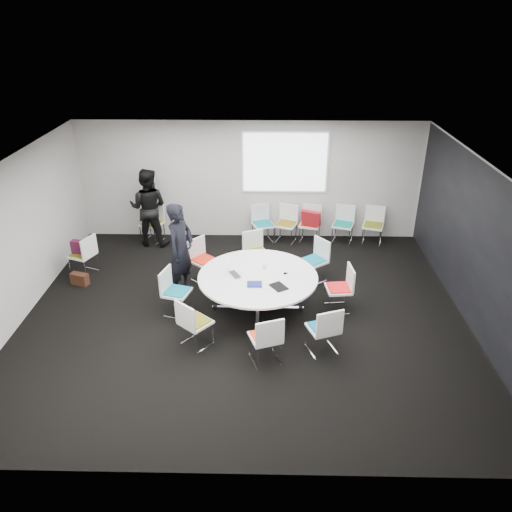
{
  "coord_description": "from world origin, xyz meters",
  "views": [
    {
      "loc": [
        0.37,
        -7.7,
        5.12
      ],
      "look_at": [
        0.2,
        0.4,
        1.0
      ],
      "focal_mm": 35.0,
      "sensor_mm": 36.0,
      "label": 1
    }
  ],
  "objects_px": {
    "chair_ring_b": "(314,268)",
    "chair_ring_g": "(266,347)",
    "person_main": "(181,250)",
    "chair_person_back": "(153,230)",
    "maroon_bag": "(81,247)",
    "chair_back_b": "(286,231)",
    "chair_back_e": "(372,232)",
    "cup": "(264,266)",
    "chair_back_a": "(263,231)",
    "chair_ring_f": "(195,331)",
    "chair_ring_a": "(338,297)",
    "chair_ring_d": "(204,268)",
    "chair_ring_h": "(323,337)",
    "laptop": "(237,274)",
    "chair_back_d": "(342,231)",
    "chair_ring_c": "(256,260)",
    "chair_ring_e": "(177,300)",
    "brown_bag": "(80,279)",
    "chair_spare_left": "(84,262)",
    "conference_table": "(258,285)",
    "chair_back_c": "(310,231)",
    "person_back": "(148,207)"
  },
  "relations": [
    {
      "from": "chair_ring_f",
      "to": "person_back",
      "type": "relative_size",
      "value": 0.48
    },
    {
      "from": "chair_ring_h",
      "to": "chair_back_e",
      "type": "height_order",
      "value": "same"
    },
    {
      "from": "chair_ring_a",
      "to": "chair_ring_d",
      "type": "relative_size",
      "value": 1.0
    },
    {
      "from": "chair_ring_b",
      "to": "chair_person_back",
      "type": "xyz_separation_m",
      "value": [
        -3.7,
        1.84,
        0.0
      ]
    },
    {
      "from": "chair_ring_a",
      "to": "chair_back_b",
      "type": "relative_size",
      "value": 1.0
    },
    {
      "from": "chair_ring_f",
      "to": "chair_back_e",
      "type": "distance_m",
      "value": 5.48
    },
    {
      "from": "brown_bag",
      "to": "person_main",
      "type": "bearing_deg",
      "value": -7.13
    },
    {
      "from": "chair_back_b",
      "to": "chair_person_back",
      "type": "xyz_separation_m",
      "value": [
        -3.18,
        -0.02,
        0.0
      ]
    },
    {
      "from": "chair_person_back",
      "to": "maroon_bag",
      "type": "distance_m",
      "value": 2.03
    },
    {
      "from": "chair_back_c",
      "to": "chair_back_e",
      "type": "height_order",
      "value": "same"
    },
    {
      "from": "chair_back_b",
      "to": "chair_back_e",
      "type": "bearing_deg",
      "value": -161.44
    },
    {
      "from": "chair_back_b",
      "to": "maroon_bag",
      "type": "height_order",
      "value": "chair_back_b"
    },
    {
      "from": "chair_back_d",
      "to": "chair_back_e",
      "type": "bearing_deg",
      "value": -164.49
    },
    {
      "from": "chair_ring_e",
      "to": "chair_ring_f",
      "type": "height_order",
      "value": "same"
    },
    {
      "from": "cup",
      "to": "chair_ring_f",
      "type": "bearing_deg",
      "value": -129.47
    },
    {
      "from": "chair_back_e",
      "to": "chair_spare_left",
      "type": "relative_size",
      "value": 1.0
    },
    {
      "from": "chair_ring_f",
      "to": "chair_ring_c",
      "type": "bearing_deg",
      "value": 110.47
    },
    {
      "from": "chair_ring_b",
      "to": "chair_ring_d",
      "type": "bearing_deg",
      "value": 53.36
    },
    {
      "from": "chair_ring_a",
      "to": "chair_person_back",
      "type": "bearing_deg",
      "value": 47.94
    },
    {
      "from": "chair_ring_e",
      "to": "brown_bag",
      "type": "height_order",
      "value": "chair_ring_e"
    },
    {
      "from": "chair_back_a",
      "to": "chair_back_e",
      "type": "bearing_deg",
      "value": 159.35
    },
    {
      "from": "chair_ring_d",
      "to": "chair_back_b",
      "type": "bearing_deg",
      "value": 178.41
    },
    {
      "from": "person_back",
      "to": "chair_ring_b",
      "type": "bearing_deg",
      "value": 160.81
    },
    {
      "from": "chair_ring_d",
      "to": "chair_ring_h",
      "type": "height_order",
      "value": "same"
    },
    {
      "from": "chair_spare_left",
      "to": "person_main",
      "type": "height_order",
      "value": "person_main"
    },
    {
      "from": "chair_ring_g",
      "to": "chair_back_b",
      "type": "relative_size",
      "value": 1.0
    },
    {
      "from": "person_main",
      "to": "chair_ring_a",
      "type": "bearing_deg",
      "value": -77.76
    },
    {
      "from": "chair_ring_b",
      "to": "cup",
      "type": "xyz_separation_m",
      "value": [
        -1.01,
        -0.87,
        0.5
      ]
    },
    {
      "from": "chair_ring_b",
      "to": "chair_back_b",
      "type": "xyz_separation_m",
      "value": [
        -0.51,
        1.86,
        0.0
      ]
    },
    {
      "from": "chair_ring_h",
      "to": "chair_back_b",
      "type": "distance_m",
      "value": 4.26
    },
    {
      "from": "person_main",
      "to": "chair_back_e",
      "type": "bearing_deg",
      "value": -37.37
    },
    {
      "from": "laptop",
      "to": "chair_back_d",
      "type": "bearing_deg",
      "value": -67.39
    },
    {
      "from": "chair_ring_g",
      "to": "person_main",
      "type": "bearing_deg",
      "value": 108.32
    },
    {
      "from": "maroon_bag",
      "to": "person_back",
      "type": "bearing_deg",
      "value": 53.83
    },
    {
      "from": "maroon_bag",
      "to": "chair_back_c",
      "type": "bearing_deg",
      "value": 19.19
    },
    {
      "from": "chair_ring_b",
      "to": "cup",
      "type": "relative_size",
      "value": 9.78
    },
    {
      "from": "conference_table",
      "to": "chair_person_back",
      "type": "distance_m",
      "value": 3.96
    },
    {
      "from": "chair_ring_b",
      "to": "chair_ring_g",
      "type": "xyz_separation_m",
      "value": [
        -0.98,
        -2.63,
        0.0
      ]
    },
    {
      "from": "chair_back_a",
      "to": "maroon_bag",
      "type": "xyz_separation_m",
      "value": [
        -3.74,
        -1.67,
        0.34
      ]
    },
    {
      "from": "maroon_bag",
      "to": "chair_back_b",
      "type": "bearing_deg",
      "value": 21.5
    },
    {
      "from": "chair_back_a",
      "to": "chair_back_b",
      "type": "relative_size",
      "value": 1.0
    },
    {
      "from": "conference_table",
      "to": "chair_ring_c",
      "type": "height_order",
      "value": "chair_ring_c"
    },
    {
      "from": "chair_back_e",
      "to": "chair_spare_left",
      "type": "bearing_deg",
      "value": 31.68
    },
    {
      "from": "chair_back_d",
      "to": "chair_spare_left",
      "type": "height_order",
      "value": "same"
    },
    {
      "from": "chair_back_b",
      "to": "cup",
      "type": "height_order",
      "value": "chair_back_b"
    },
    {
      "from": "chair_ring_h",
      "to": "laptop",
      "type": "bearing_deg",
      "value": 119.08
    },
    {
      "from": "chair_back_e",
      "to": "chair_person_back",
      "type": "bearing_deg",
      "value": 16.79
    },
    {
      "from": "chair_ring_f",
      "to": "person_main",
      "type": "distance_m",
      "value": 1.88
    },
    {
      "from": "laptop",
      "to": "cup",
      "type": "distance_m",
      "value": 0.56
    },
    {
      "from": "chair_ring_d",
      "to": "cup",
      "type": "relative_size",
      "value": 9.78
    }
  ]
}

